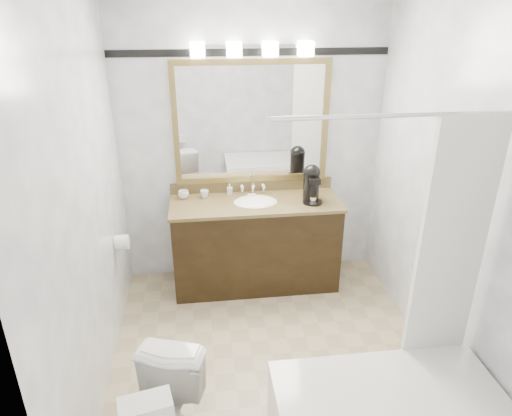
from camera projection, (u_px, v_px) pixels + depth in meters
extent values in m
cube|color=tan|center=(272.00, 355.00, 3.51)|extent=(2.40, 2.60, 0.01)
cube|color=white|center=(252.00, 149.00, 4.19)|extent=(2.40, 0.01, 2.50)
cube|color=white|center=(328.00, 335.00, 1.82)|extent=(2.40, 0.01, 2.50)
cube|color=white|center=(86.00, 215.00, 2.87)|extent=(0.01, 2.60, 2.50)
cube|color=white|center=(447.00, 197.00, 3.14)|extent=(0.01, 2.60, 2.50)
cube|color=black|center=(255.00, 245.00, 4.27)|extent=(1.50, 0.55, 0.82)
cube|color=#9B8149|center=(255.00, 203.00, 4.09)|extent=(1.53, 0.58, 0.03)
cube|color=#9B8149|center=(252.00, 186.00, 4.31)|extent=(1.53, 0.03, 0.10)
ellipsoid|color=white|center=(255.00, 205.00, 4.10)|extent=(0.44, 0.34, 0.14)
cube|color=olive|center=(252.00, 62.00, 3.85)|extent=(1.40, 0.04, 0.05)
cube|color=olive|center=(252.00, 178.00, 4.28)|extent=(1.40, 0.04, 0.05)
cube|color=olive|center=(175.00, 125.00, 3.99)|extent=(0.05, 0.04, 1.00)
cube|color=olive|center=(325.00, 121.00, 4.14)|extent=(0.05, 0.04, 1.00)
cube|color=white|center=(252.00, 123.00, 4.07)|extent=(1.30, 0.01, 1.00)
cube|color=silver|center=(252.00, 46.00, 3.79)|extent=(0.90, 0.05, 0.03)
cube|color=white|center=(197.00, 50.00, 3.70)|extent=(0.12, 0.12, 0.12)
cube|color=white|center=(234.00, 49.00, 3.74)|extent=(0.12, 0.12, 0.12)
cube|color=white|center=(270.00, 49.00, 3.77)|extent=(0.12, 0.12, 0.12)
cube|color=white|center=(306.00, 49.00, 3.81)|extent=(0.12, 0.12, 0.12)
cube|color=black|center=(251.00, 52.00, 3.84)|extent=(2.40, 0.01, 0.06)
cylinder|color=silver|center=(398.00, 115.00, 2.29)|extent=(1.30, 0.02, 0.02)
cube|color=white|center=(451.00, 247.00, 2.65)|extent=(0.40, 0.04, 1.55)
cylinder|color=white|center=(122.00, 242.00, 3.70)|extent=(0.11, 0.12, 0.12)
cube|color=white|center=(146.00, 409.00, 2.10)|extent=(0.27, 0.18, 0.10)
cylinder|color=black|center=(312.00, 202.00, 4.06)|extent=(0.17, 0.17, 0.02)
cylinder|color=black|center=(311.00, 186.00, 4.06)|extent=(0.15, 0.15, 0.25)
sphere|color=black|center=(312.00, 173.00, 4.01)|extent=(0.15, 0.15, 0.15)
cube|color=black|center=(314.00, 181.00, 3.96)|extent=(0.10, 0.10, 0.05)
cylinder|color=silver|center=(313.00, 200.00, 4.03)|extent=(0.06, 0.06, 0.06)
imported|color=white|center=(183.00, 194.00, 4.15)|extent=(0.10, 0.10, 0.07)
imported|color=white|center=(205.00, 194.00, 4.16)|extent=(0.08, 0.08, 0.07)
imported|color=white|center=(230.00, 189.00, 4.22)|extent=(0.05, 0.05, 0.10)
cube|color=beige|center=(252.00, 195.00, 4.19)|extent=(0.08, 0.05, 0.02)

